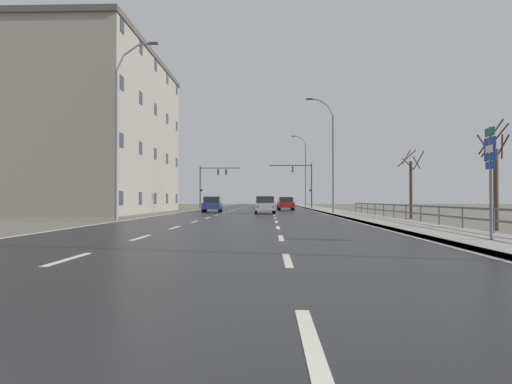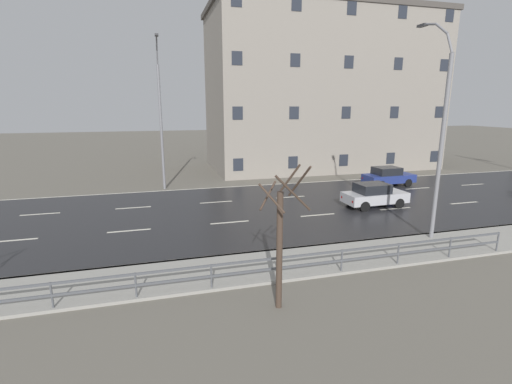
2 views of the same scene
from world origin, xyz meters
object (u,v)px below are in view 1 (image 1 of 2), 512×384
object	(u,v)px
highway_sign	(491,169)
car_near_right	(286,204)
traffic_signal_left	(210,179)
car_far_right	(265,205)
car_mid_centre	(212,204)
street_lamp_left_bank	(119,133)
brick_building	(101,133)
traffic_signal_right	(304,179)
street_lamp_midground	(331,157)
street_lamp_distant	(305,172)

from	to	relation	value
highway_sign	car_near_right	world-z (taller)	highway_sign
car_near_right	traffic_signal_left	bearing A→B (deg)	133.01
highway_sign	car_far_right	size ratio (longest dim) A/B	0.82
car_near_right	car_mid_centre	xyz separation A→B (m)	(-7.72, -8.00, 0.00)
street_lamp_left_bank	car_near_right	bearing A→B (deg)	66.37
brick_building	traffic_signal_right	bearing A→B (deg)	42.38
highway_sign	car_far_right	distance (m)	28.40
street_lamp_midground	brick_building	bearing A→B (deg)	168.93
traffic_signal_right	car_near_right	size ratio (longest dim) A/B	1.53
traffic_signal_right	car_mid_centre	size ratio (longest dim) A/B	1.53
street_lamp_midground	car_near_right	distance (m)	14.57
traffic_signal_right	car_near_right	bearing A→B (deg)	-105.29
street_lamp_midground	street_lamp_left_bank	world-z (taller)	street_lamp_left_bank
street_lamp_left_bank	traffic_signal_right	size ratio (longest dim) A/B	1.75
street_lamp_midground	car_mid_centre	size ratio (longest dim) A/B	2.48
street_lamp_midground	traffic_signal_right	bearing A→B (deg)	91.60
traffic_signal_left	car_mid_centre	distance (m)	18.50
highway_sign	car_far_right	world-z (taller)	highway_sign
traffic_signal_left	car_far_right	size ratio (longest dim) A/B	1.44
street_lamp_midground	car_near_right	size ratio (longest dim) A/B	2.47
highway_sign	traffic_signal_left	size ratio (longest dim) A/B	0.57
car_near_right	brick_building	world-z (taller)	brick_building
traffic_signal_right	car_mid_centre	bearing A→B (deg)	-119.66
traffic_signal_left	street_lamp_distant	bearing A→B (deg)	27.69
street_lamp_distant	brick_building	distance (m)	34.68
street_lamp_midground	brick_building	xyz separation A→B (m)	(-22.34, 4.37, 2.85)
traffic_signal_left	car_far_right	distance (m)	24.38
car_near_right	street_lamp_midground	bearing A→B (deg)	-77.85
street_lamp_distant	highway_sign	bearing A→B (deg)	-89.08
car_near_right	car_mid_centre	world-z (taller)	same
street_lamp_left_bank	car_mid_centre	bearing A→B (deg)	78.68
street_lamp_distant	car_near_right	world-z (taller)	street_lamp_distant
street_lamp_midground	traffic_signal_left	distance (m)	27.29
traffic_signal_right	traffic_signal_left	xyz separation A→B (m)	(-13.22, -0.67, -0.10)
brick_building	street_lamp_left_bank	bearing A→B (deg)	-65.88
street_lamp_distant	car_near_right	distance (m)	18.32
street_lamp_left_bank	traffic_signal_left	world-z (taller)	street_lamp_left_bank
traffic_signal_right	car_far_right	xyz separation A→B (m)	(-5.25, -23.46, -3.46)
traffic_signal_left	car_far_right	bearing A→B (deg)	-70.73
street_lamp_left_bank	highway_sign	size ratio (longest dim) A/B	3.27
street_lamp_left_bank	car_far_right	world-z (taller)	street_lamp_left_bank
street_lamp_left_bank	traffic_signal_right	world-z (taller)	street_lamp_left_bank
brick_building	car_mid_centre	bearing A→B (deg)	5.62
highway_sign	traffic_signal_left	xyz separation A→B (m)	(-14.84, 50.31, 1.97)
street_lamp_distant	car_near_right	xyz separation A→B (m)	(-3.63, -17.32, -4.77)
car_far_right	street_lamp_left_bank	bearing A→B (deg)	-126.22
street_lamp_left_bank	car_far_right	xyz separation A→B (m)	(8.95, 12.99, -4.64)
street_lamp_left_bank	highway_sign	bearing A→B (deg)	-42.56
street_lamp_midground	street_lamp_left_bank	size ratio (longest dim) A/B	0.93
car_mid_centre	brick_building	size ratio (longest dim) A/B	0.18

